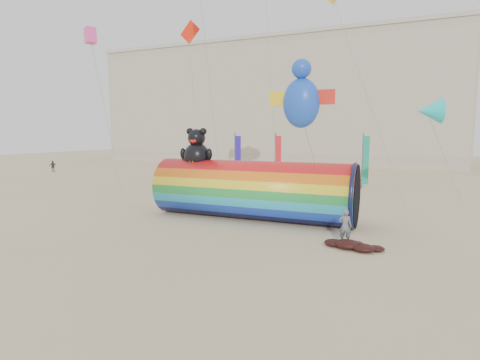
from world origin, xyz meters
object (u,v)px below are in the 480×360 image
at_px(hotel_building, 272,104).
at_px(windsock_assembly, 252,188).
at_px(kite_handler, 345,226).
at_px(fabric_bundle, 352,245).

xyz_separation_m(hotel_building, windsock_assembly, (13.02, -43.76, -8.47)).
bearing_deg(kite_handler, fabric_bundle, 117.62).
bearing_deg(hotel_building, kite_handler, -68.11).
bearing_deg(fabric_bundle, hotel_building, 112.01).
distance_m(hotel_building, kite_handler, 51.46).
height_order(kite_handler, fabric_bundle, kite_handler).
relative_size(hotel_building, fabric_bundle, 23.06).
distance_m(hotel_building, windsock_assembly, 46.43).
xyz_separation_m(hotel_building, fabric_bundle, (19.28, -47.69, -10.14)).
relative_size(windsock_assembly, fabric_bundle, 4.59).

